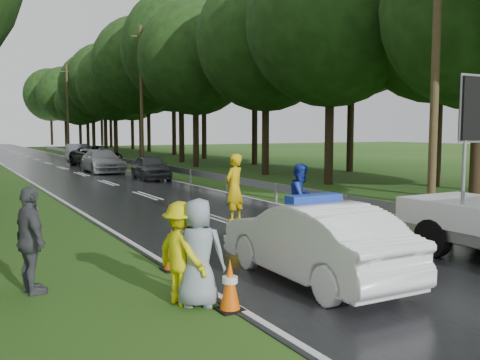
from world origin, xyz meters
TOP-DOWN VIEW (x-y plane):
  - ground at (0.00, 0.00)m, footprint 160.00×160.00m
  - road at (0.00, 30.00)m, footprint 7.00×140.00m
  - guardrail at (3.70, 29.67)m, footprint 0.12×60.06m
  - utility_pole_near at (5.20, 2.00)m, footprint 1.40×0.24m
  - utility_pole_mid at (5.20, 28.00)m, footprint 1.40×0.24m
  - utility_pole_far at (5.20, 54.00)m, footprint 1.40×0.24m
  - police_sedan at (-1.45, -1.23)m, footprint 1.55×4.30m
  - barrier at (0.25, 1.00)m, footprint 2.35×0.91m
  - officer at (0.29, 5.00)m, footprint 0.87×0.76m
  - civilian at (1.18, 2.84)m, footprint 1.10×1.03m
  - bystander_left at (-4.00, -1.26)m, footprint 0.86×1.16m
  - bystander_mid at (-5.98, 0.41)m, footprint 0.65×1.12m
  - bystander_right at (-3.82, -1.50)m, footprint 0.98×0.89m
  - queue_car_first at (2.60, 18.89)m, footprint 1.89×4.01m
  - queue_car_second at (1.52, 24.89)m, footprint 2.13×5.05m
  - queue_car_third at (2.60, 30.89)m, footprint 3.17×5.71m
  - queue_car_fourth at (2.55, 36.89)m, footprint 2.14×4.73m
  - cone_near_left at (-3.50, -1.92)m, footprint 0.38×0.38m
  - cone_center at (-0.10, 2.00)m, footprint 0.31×0.31m
  - cone_far at (-0.20, 2.50)m, footprint 0.30×0.30m
  - cone_left_mid at (-3.40, 0.68)m, footprint 0.39×0.39m
  - cone_right at (2.59, 1.50)m, footprint 0.36×0.36m

SIDE VIEW (x-z plane):
  - ground at x=0.00m, z-range 0.00..0.00m
  - road at x=0.00m, z-range 0.00..0.02m
  - cone_far at x=-0.20m, z-range -0.01..0.63m
  - cone_center at x=-0.10m, z-range -0.01..0.65m
  - cone_right at x=2.59m, z-range -0.01..0.74m
  - cone_near_left at x=-3.50m, z-range -0.01..0.78m
  - cone_left_mid at x=-3.40m, z-range -0.01..0.80m
  - guardrail at x=3.70m, z-range 0.20..0.90m
  - queue_car_first at x=2.60m, z-range 0.00..1.33m
  - police_sedan at x=-1.45m, z-range -0.07..1.49m
  - queue_car_second at x=1.52m, z-range 0.00..1.46m
  - queue_car_fourth at x=2.55m, z-range 0.00..1.51m
  - queue_car_third at x=2.60m, z-range 0.00..1.51m
  - barrier at x=0.25m, z-range 0.26..1.29m
  - bystander_left at x=-4.00m, z-range 0.00..1.61m
  - bystander_right at x=-3.82m, z-range 0.00..1.68m
  - bystander_mid at x=-5.98m, z-range 0.00..1.79m
  - civilian at x=1.18m, z-range 0.00..1.80m
  - officer at x=0.29m, z-range 0.00..2.00m
  - utility_pole_near at x=5.20m, z-range 0.06..10.06m
  - utility_pole_mid at x=5.20m, z-range 0.06..10.06m
  - utility_pole_far at x=5.20m, z-range 0.06..10.06m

